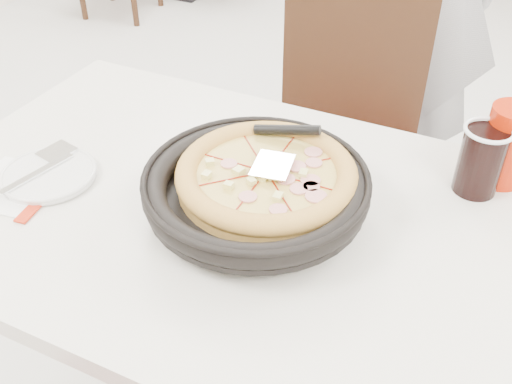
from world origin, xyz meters
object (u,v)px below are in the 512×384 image
at_px(main_table, 228,330).
at_px(red_cup, 507,145).
at_px(pizza, 266,181).
at_px(side_plate, 49,175).
at_px(chair_far, 349,161).
at_px(pizza_pan, 256,195).
at_px(cola_glass, 481,162).

relative_size(main_table, red_cup, 7.50).
bearing_deg(pizza, side_plate, -166.20).
bearing_deg(pizza, chair_far, 91.34).
bearing_deg(chair_far, pizza_pan, 71.41).
bearing_deg(red_cup, main_table, -146.59).
bearing_deg(pizza, red_cup, 36.56).
height_order(main_table, red_cup, red_cup).
distance_m(chair_far, side_plate, 0.87).
distance_m(main_table, side_plate, 0.52).
bearing_deg(main_table, pizza_pan, -2.01).
distance_m(pizza, cola_glass, 0.41).
xyz_separation_m(pizza_pan, red_cup, (0.39, 0.30, 0.04)).
relative_size(pizza_pan, cola_glass, 3.04).
distance_m(side_plate, cola_glass, 0.84).
height_order(pizza_pan, cola_glass, cola_glass).
relative_size(chair_far, pizza, 2.95).
xyz_separation_m(chair_far, side_plate, (-0.41, -0.71, 0.28)).
xyz_separation_m(chair_far, red_cup, (0.39, -0.32, 0.35)).
relative_size(side_plate, cola_glass, 1.42).
height_order(cola_glass, red_cup, red_cup).
xyz_separation_m(pizza, red_cup, (0.38, 0.28, 0.02)).
height_order(chair_far, cola_glass, chair_far).
distance_m(main_table, pizza, 0.44).
distance_m(chair_far, red_cup, 0.62).
xyz_separation_m(pizza_pan, side_plate, (-0.42, -0.08, -0.03)).
xyz_separation_m(chair_far, cola_glass, (0.35, -0.38, 0.34)).
height_order(main_table, cola_glass, cola_glass).
height_order(main_table, pizza_pan, pizza_pan).
bearing_deg(side_plate, cola_glass, 23.23).
xyz_separation_m(main_table, chair_far, (0.07, 0.63, 0.10)).
bearing_deg(side_plate, red_cup, 25.55).
relative_size(pizza, side_plate, 1.75).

